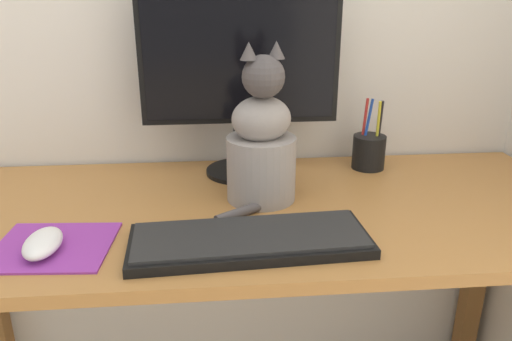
{
  "coord_description": "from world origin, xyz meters",
  "views": [
    {
      "loc": [
        -0.07,
        -0.94,
        1.14
      ],
      "look_at": [
        0.01,
        -0.06,
        0.81
      ],
      "focal_mm": 35.0,
      "sensor_mm": 36.0,
      "label": 1
    }
  ],
  "objects_px": {
    "computer_mouse_left": "(43,243)",
    "pen_cup": "(369,151)",
    "monitor": "(240,62)",
    "keyboard": "(250,240)",
    "cat": "(261,144)"
  },
  "relations": [
    {
      "from": "pen_cup",
      "to": "monitor",
      "type": "bearing_deg",
      "value": -178.53
    },
    {
      "from": "computer_mouse_left",
      "to": "pen_cup",
      "type": "distance_m",
      "value": 0.77
    },
    {
      "from": "monitor",
      "to": "computer_mouse_left",
      "type": "xyz_separation_m",
      "value": [
        -0.36,
        -0.36,
        -0.25
      ]
    },
    {
      "from": "computer_mouse_left",
      "to": "keyboard",
      "type": "bearing_deg",
      "value": -0.78
    },
    {
      "from": "cat",
      "to": "pen_cup",
      "type": "distance_m",
      "value": 0.34
    },
    {
      "from": "cat",
      "to": "pen_cup",
      "type": "bearing_deg",
      "value": 16.04
    },
    {
      "from": "cat",
      "to": "pen_cup",
      "type": "xyz_separation_m",
      "value": [
        0.29,
        0.17,
        -0.08
      ]
    },
    {
      "from": "cat",
      "to": "computer_mouse_left",
      "type": "bearing_deg",
      "value": -167.66
    },
    {
      "from": "keyboard",
      "to": "computer_mouse_left",
      "type": "bearing_deg",
      "value": 176.2
    },
    {
      "from": "monitor",
      "to": "pen_cup",
      "type": "xyz_separation_m",
      "value": [
        0.32,
        0.01,
        -0.22
      ]
    },
    {
      "from": "monitor",
      "to": "keyboard",
      "type": "bearing_deg",
      "value": -91.21
    },
    {
      "from": "keyboard",
      "to": "cat",
      "type": "relative_size",
      "value": 1.29
    },
    {
      "from": "monitor",
      "to": "cat",
      "type": "bearing_deg",
      "value": -78.3
    },
    {
      "from": "computer_mouse_left",
      "to": "cat",
      "type": "xyz_separation_m",
      "value": [
        0.39,
        0.2,
        0.1
      ]
    },
    {
      "from": "keyboard",
      "to": "computer_mouse_left",
      "type": "height_order",
      "value": "computer_mouse_left"
    }
  ]
}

